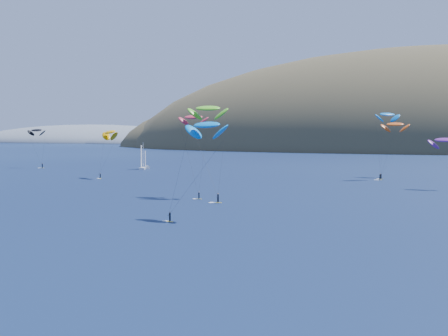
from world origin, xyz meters
TOP-DOWN VIEW (x-y plane):
  - headland at (-445.26, 750.08)m, footprint 460.00×250.00m
  - sailboat at (-71.46, 199.46)m, footprint 9.83×9.18m
  - kitesurfer_1 at (-56.88, 150.83)m, footprint 10.25×9.78m
  - kitesurfer_3 at (0.08, 105.33)m, footprint 12.96×14.17m
  - kitesurfer_4 at (33.63, 179.87)m, footprint 9.16×8.15m
  - kitesurfer_5 at (14.93, 70.46)m, footprint 9.93×9.20m
  - kitesurfer_6 at (53.33, 149.78)m, footprint 11.03×10.80m
  - kitesurfer_9 at (-4.47, 106.70)m, footprint 8.74×8.73m
  - kitesurfer_11 at (34.77, 192.69)m, footprint 9.47×12.99m
  - kitesurfer_12 at (-121.33, 192.06)m, footprint 9.89×5.33m

SIDE VIEW (x-z plane):
  - headland at x=-445.26m, z-range -33.36..26.64m
  - sailboat at x=-71.46m, z-range -4.91..6.82m
  - kitesurfer_6 at x=53.33m, z-range 5.76..22.07m
  - kitesurfer_1 at x=-56.88m, z-range 6.70..25.41m
  - kitesurfer_12 at x=-121.33m, z-range 7.21..26.32m
  - kitesurfer_5 at x=14.93m, z-range 7.55..27.54m
  - kitesurfer_11 at x=34.77m, z-range 8.09..29.56m
  - kitesurfer_9 at x=-4.47m, z-range 8.91..30.87m
  - kitesurfer_3 at x=0.08m, z-range 9.65..34.33m
  - kitesurfer_4 at x=33.63m, z-range 9.79..34.21m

